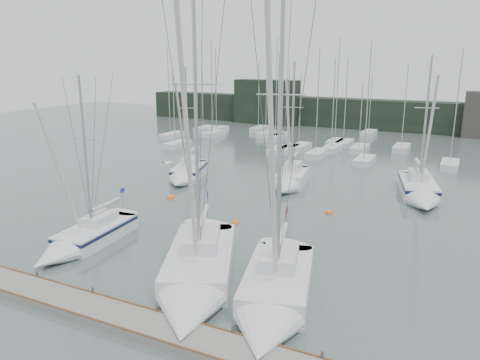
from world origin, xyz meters
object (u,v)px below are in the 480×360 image
sailboat_mid_c (289,181)px  buoy_c (171,198)px  sailboat_mid_a (186,175)px  buoy_a (235,223)px  sailboat_mid_d (420,193)px  buoy_b (329,213)px  sailboat_near_right (272,302)px  sailboat_near_left (80,241)px  sailboat_near_center (195,282)px

sailboat_mid_c → buoy_c: sailboat_mid_c is taller
sailboat_mid_a → buoy_a: size_ratio=22.37×
sailboat_mid_d → buoy_b: size_ratio=21.33×
sailboat_near_right → sailboat_mid_c: size_ratio=1.41×
sailboat_near_left → sailboat_near_center: bearing=-14.2°
sailboat_mid_d → buoy_c: bearing=-168.2°
sailboat_near_left → buoy_c: size_ratio=18.03×
sailboat_near_center → buoy_c: bearing=104.2°
sailboat_near_center → sailboat_near_right: bearing=-26.1°
sailboat_near_center → sailboat_mid_c: sailboat_near_center is taller
sailboat_near_right → sailboat_mid_d: size_ratio=1.33×
sailboat_near_center → sailboat_mid_a: 23.24m
sailboat_mid_d → sailboat_mid_c: bearing=173.8°
sailboat_mid_c → sailboat_mid_a: bearing=-177.8°
sailboat_mid_c → buoy_c: size_ratio=18.97×
buoy_a → buoy_b: buoy_b is taller
sailboat_mid_a → sailboat_mid_d: bearing=-8.7°
sailboat_mid_d → buoy_a: sailboat_mid_d is taller
sailboat_mid_a → buoy_c: sailboat_mid_a is taller
sailboat_mid_a → buoy_c: 6.05m
sailboat_mid_a → sailboat_mid_c: sailboat_mid_c is taller
buoy_b → buoy_c: bearing=-171.1°
sailboat_mid_a → sailboat_near_left: bearing=-97.1°
sailboat_near_right → buoy_b: 15.96m
sailboat_mid_a → buoy_a: (10.09, -8.92, -0.64)m
sailboat_mid_a → sailboat_near_center: bearing=-73.7°
sailboat_mid_d → sailboat_near_left: bearing=-144.2°
sailboat_near_left → buoy_a: (6.77, 8.69, -0.52)m
sailboat_mid_c → buoy_a: (-0.13, -10.99, -0.64)m
sailboat_near_center → sailboat_near_left: bearing=145.8°
sailboat_mid_c → buoy_a: bearing=-100.0°
sailboat_near_center → buoy_a: bearing=81.2°
sailboat_mid_a → sailboat_mid_d: (21.74, 3.45, 0.02)m
sailboat_near_left → buoy_a: bearing=47.4°
sailboat_near_right → sailboat_mid_a: bearing=117.2°
sailboat_near_center → sailboat_mid_c: size_ratio=1.46×
sailboat_mid_a → sailboat_mid_d: 22.01m
sailboat_near_right → buoy_b: bearing=81.5°
sailboat_near_right → buoy_c: bearing=123.5°
buoy_a → buoy_c: (-8.04, 3.27, 0.00)m
buoy_c → sailboat_near_right: bearing=-41.7°
sailboat_near_left → buoy_a: size_ratio=22.18×
sailboat_mid_c → sailboat_mid_d: (11.52, 1.38, 0.02)m
sailboat_near_center → buoy_b: bearing=55.7°
buoy_a → sailboat_near_center: bearing=-74.2°
buoy_c → buoy_a: bearing=-22.1°
sailboat_near_left → sailboat_near_right: sailboat_near_right is taller
buoy_b → buoy_c: buoy_c is taller
sailboat_mid_d → buoy_b: sailboat_mid_d is taller
sailboat_near_left → sailboat_mid_d: (18.43, 21.06, 0.13)m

